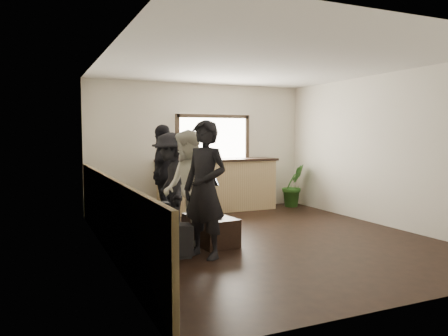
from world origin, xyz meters
name	(u,v)px	position (x,y,z in m)	size (l,w,h in m)	color
ground	(266,238)	(0.00, 0.00, 0.00)	(5.00, 6.00, 0.01)	black
room_shell	(225,149)	(-0.74, 0.00, 1.47)	(5.01, 6.01, 2.80)	silver
bar_counter	(217,182)	(0.30, 2.70, 0.64)	(2.70, 0.68, 2.13)	tan
sofa	(151,221)	(-1.75, 0.55, 0.33)	(2.28, 0.89, 0.67)	black
coffee_table	(210,230)	(-0.95, 0.06, 0.21)	(0.53, 0.95, 0.42)	black
cup_a	(198,212)	(-1.07, 0.27, 0.47)	(0.13, 0.13, 0.10)	silver
cup_b	(220,214)	(-0.84, -0.05, 0.47)	(0.09, 0.09, 0.09)	silver
potted_plant	(293,185)	(2.15, 2.50, 0.50)	(0.55, 0.44, 0.99)	#2D6623
person_a	(205,189)	(-1.30, -0.60, 0.94)	(0.73, 0.82, 1.88)	black
person_b	(187,188)	(-1.30, 0.14, 0.88)	(0.72, 0.90, 1.75)	silver
person_c	(171,183)	(-1.30, 0.95, 0.86)	(0.71, 1.15, 1.72)	black
person_d	(164,174)	(-1.16, 1.88, 0.94)	(0.94, 1.18, 1.87)	black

